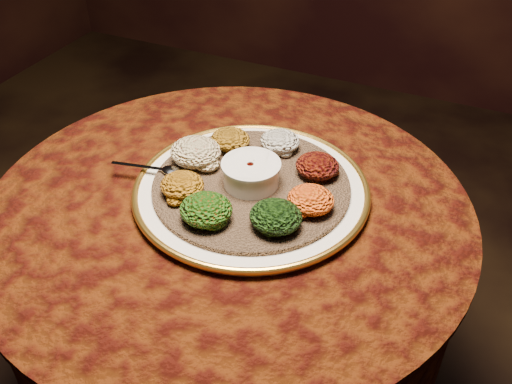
% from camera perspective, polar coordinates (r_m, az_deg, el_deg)
% --- Properties ---
extents(table, '(0.96, 0.96, 0.73)m').
position_cam_1_polar(table, '(1.24, -2.60, -7.36)').
color(table, black).
rests_on(table, ground).
extents(platter, '(0.58, 0.58, 0.02)m').
position_cam_1_polar(platter, '(1.13, -0.48, 0.24)').
color(platter, white).
rests_on(platter, table).
extents(injera, '(0.42, 0.42, 0.01)m').
position_cam_1_polar(injera, '(1.12, -0.48, 0.68)').
color(injera, brown).
rests_on(injera, platter).
extents(stew_bowl, '(0.12, 0.12, 0.05)m').
position_cam_1_polar(stew_bowl, '(1.11, -0.49, 2.04)').
color(stew_bowl, silver).
rests_on(stew_bowl, injera).
extents(spoon, '(0.15, 0.05, 0.01)m').
position_cam_1_polar(spoon, '(1.16, -8.97, 2.22)').
color(spoon, silver).
rests_on(spoon, injera).
extents(portion_ayib, '(0.08, 0.08, 0.04)m').
position_cam_1_polar(portion_ayib, '(1.21, 2.40, 5.11)').
color(portion_ayib, beige).
rests_on(portion_ayib, injera).
extents(portion_kitfo, '(0.09, 0.08, 0.04)m').
position_cam_1_polar(portion_kitfo, '(1.14, 6.15, 2.63)').
color(portion_kitfo, black).
rests_on(portion_kitfo, injera).
extents(portion_tikil, '(0.09, 0.08, 0.04)m').
position_cam_1_polar(portion_tikil, '(1.05, 5.50, -0.77)').
color(portion_tikil, '#AA6E0E').
rests_on(portion_tikil, injera).
extents(portion_gomen, '(0.10, 0.09, 0.05)m').
position_cam_1_polar(portion_gomen, '(1.01, 1.99, -2.47)').
color(portion_gomen, black).
rests_on(portion_gomen, injera).
extents(portion_mixveg, '(0.10, 0.09, 0.05)m').
position_cam_1_polar(portion_mixveg, '(1.03, -5.01, -1.76)').
color(portion_mixveg, '#9D2A0A').
rests_on(portion_mixveg, injera).
extents(portion_kik, '(0.09, 0.08, 0.04)m').
position_cam_1_polar(portion_kik, '(1.09, -7.39, 0.69)').
color(portion_kik, '#AB670F').
rests_on(portion_kik, injera).
extents(portion_timatim, '(0.11, 0.10, 0.05)m').
position_cam_1_polar(portion_timatim, '(1.17, -6.05, 4.01)').
color(portion_timatim, maroon).
rests_on(portion_timatim, injera).
extents(portion_shiro, '(0.08, 0.08, 0.04)m').
position_cam_1_polar(portion_shiro, '(1.22, -2.59, 5.27)').
color(portion_shiro, '#905D11').
rests_on(portion_shiro, injera).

